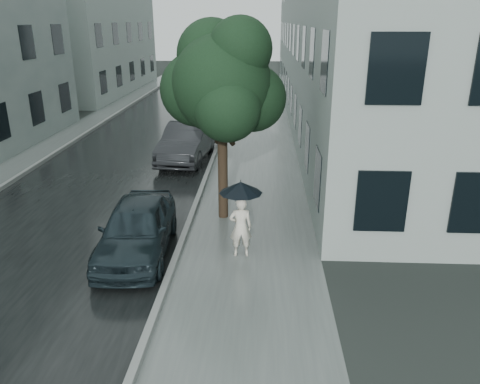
# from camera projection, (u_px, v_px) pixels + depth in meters

# --- Properties ---
(ground) EXTENTS (120.00, 120.00, 0.00)m
(ground) POSITION_uv_depth(u_px,v_px,m) (237.00, 292.00, 10.21)
(ground) COLOR black
(ground) RESTS_ON ground
(sidewalk) EXTENTS (3.50, 60.00, 0.01)m
(sidewalk) POSITION_uv_depth(u_px,v_px,m) (257.00, 149.00, 21.43)
(sidewalk) COLOR slate
(sidewalk) RESTS_ON ground
(kerb_near) EXTENTS (0.15, 60.00, 0.15)m
(kerb_near) POSITION_uv_depth(u_px,v_px,m) (217.00, 147.00, 21.49)
(kerb_near) COLOR slate
(kerb_near) RESTS_ON ground
(asphalt_road) EXTENTS (6.85, 60.00, 0.00)m
(asphalt_road) POSITION_uv_depth(u_px,v_px,m) (142.00, 147.00, 21.68)
(asphalt_road) COLOR black
(asphalt_road) RESTS_ON ground
(kerb_far) EXTENTS (0.15, 60.00, 0.15)m
(kerb_far) POSITION_uv_depth(u_px,v_px,m) (68.00, 145.00, 21.82)
(kerb_far) COLOR slate
(kerb_far) RESTS_ON ground
(sidewalk_far) EXTENTS (1.70, 60.00, 0.01)m
(sidewalk_far) POSITION_uv_depth(u_px,v_px,m) (49.00, 146.00, 21.89)
(sidewalk_far) COLOR #4C5451
(sidewalk_far) RESTS_ON ground
(building_near) EXTENTS (7.02, 36.00, 9.00)m
(building_near) POSITION_uv_depth(u_px,v_px,m) (352.00, 39.00, 26.65)
(building_near) COLOR gray
(building_near) RESTS_ON ground
(building_far_b) EXTENTS (7.02, 18.00, 8.00)m
(building_far_b) POSITION_uv_depth(u_px,v_px,m) (87.00, 40.00, 37.56)
(building_far_b) COLOR gray
(building_far_b) RESTS_ON ground
(pedestrian) EXTENTS (0.59, 0.42, 1.54)m
(pedestrian) POSITION_uv_depth(u_px,v_px,m) (241.00, 227.00, 11.51)
(pedestrian) COLOR beige
(pedestrian) RESTS_ON sidewalk
(umbrella) EXTENTS (1.39, 1.39, 1.05)m
(umbrella) POSITION_uv_depth(u_px,v_px,m) (241.00, 187.00, 11.20)
(umbrella) COLOR black
(umbrella) RESTS_ON ground
(street_tree) EXTENTS (3.57, 3.25, 5.71)m
(street_tree) POSITION_uv_depth(u_px,v_px,m) (222.00, 82.00, 12.82)
(street_tree) COLOR #332619
(street_tree) RESTS_ON ground
(lamp_post) EXTENTS (0.82, 0.47, 4.92)m
(lamp_post) POSITION_uv_depth(u_px,v_px,m) (219.00, 82.00, 21.87)
(lamp_post) COLOR black
(lamp_post) RESTS_ON ground
(car_near) EXTENTS (1.86, 4.15, 1.38)m
(car_near) POSITION_uv_depth(u_px,v_px,m) (137.00, 228.00, 11.66)
(car_near) COLOR black
(car_near) RESTS_ON ground
(car_far) EXTENTS (2.02, 4.83, 1.55)m
(car_far) POSITION_uv_depth(u_px,v_px,m) (187.00, 141.00, 19.56)
(car_far) COLOR black
(car_far) RESTS_ON ground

